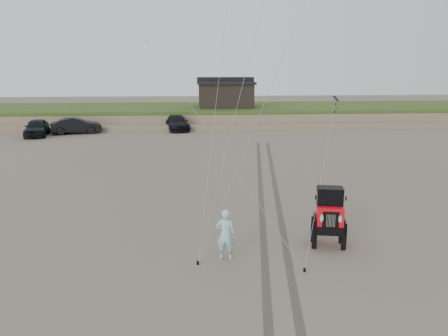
{
  "coord_description": "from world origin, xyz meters",
  "views": [
    {
      "loc": [
        -1.85,
        -13.18,
        6.45
      ],
      "look_at": [
        -0.66,
        3.0,
        2.6
      ],
      "focal_mm": 35.0,
      "sensor_mm": 36.0,
      "label": 1
    }
  ],
  "objects": [
    {
      "name": "truck_c",
      "position": [
        -3.35,
        30.88,
        0.72
      ],
      "size": [
        2.88,
        5.24,
        1.44
      ],
      "primitive_type": "imported",
      "rotation": [
        0.0,
        0.0,
        0.18
      ],
      "color": "black",
      "rests_on": "ground"
    },
    {
      "name": "stake_main",
      "position": [
        -1.74,
        0.17,
        0.06
      ],
      "size": [
        0.08,
        0.08,
        0.12
      ],
      "primitive_type": "cylinder",
      "color": "black",
      "rests_on": "ground"
    },
    {
      "name": "cabin",
      "position": [
        2.0,
        37.0,
        3.24
      ],
      "size": [
        6.4,
        5.4,
        3.35
      ],
      "color": "black",
      "rests_on": "dune_ridge"
    },
    {
      "name": "truck_a",
      "position": [
        -16.2,
        28.07,
        0.78
      ],
      "size": [
        2.59,
        4.84,
        1.57
      ],
      "primitive_type": "imported",
      "rotation": [
        0.0,
        0.0,
        0.17
      ],
      "color": "black",
      "rests_on": "ground"
    },
    {
      "name": "jeep",
      "position": [
        3.01,
        1.33,
        0.87
      ],
      "size": [
        2.88,
        4.99,
        1.75
      ],
      "primitive_type": null,
      "rotation": [
        0.0,
        0.0,
        -0.19
      ],
      "color": "red",
      "rests_on": "ground"
    },
    {
      "name": "tire_tracks",
      "position": [
        2.0,
        8.0,
        0.0
      ],
      "size": [
        5.22,
        29.74,
        0.01
      ],
      "color": "#4C443D",
      "rests_on": "ground"
    },
    {
      "name": "ground",
      "position": [
        0.0,
        0.0,
        0.0
      ],
      "size": [
        160.0,
        160.0,
        0.0
      ],
      "primitive_type": "plane",
      "color": "#6B6054",
      "rests_on": "ground"
    },
    {
      "name": "stake_aux",
      "position": [
        1.66,
        -0.59,
        0.06
      ],
      "size": [
        0.08,
        0.08,
        0.12
      ],
      "primitive_type": "cylinder",
      "color": "black",
      "rests_on": "ground"
    },
    {
      "name": "dune_ridge",
      "position": [
        0.0,
        37.5,
        0.82
      ],
      "size": [
        160.0,
        14.25,
        1.73
      ],
      "color": "#7A6B54",
      "rests_on": "ground"
    },
    {
      "name": "truck_b",
      "position": [
        -12.9,
        29.26,
        0.77
      ],
      "size": [
        4.9,
        2.6,
        1.54
      ],
      "primitive_type": "imported",
      "rotation": [
        0.0,
        0.0,
        1.79
      ],
      "color": "black",
      "rests_on": "ground"
    },
    {
      "name": "man",
      "position": [
        -0.79,
        0.53,
        0.89
      ],
      "size": [
        0.71,
        0.52,
        1.77
      ],
      "primitive_type": "imported",
      "rotation": [
        0.0,
        0.0,
        2.98
      ],
      "color": "#93D8E4",
      "rests_on": "ground"
    }
  ]
}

